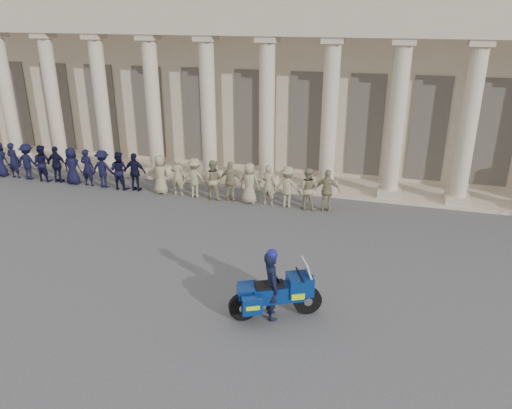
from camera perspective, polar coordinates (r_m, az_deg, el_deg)
The scene contains 5 objects.
ground at distance 14.51m, azimuth -2.31°, elevation -8.64°, with size 90.00×90.00×0.00m, color #4A4A4D.
building at distance 27.06m, azimuth 7.95°, elevation 15.44°, with size 40.00×12.50×9.00m.
officer_rank at distance 21.84m, azimuth -13.99°, elevation 3.65°, with size 17.61×0.63×1.65m.
motorcycle at distance 12.64m, azimuth 2.37°, elevation -10.09°, with size 2.20×1.50×1.53m.
rider at distance 12.47m, azimuth 1.80°, elevation -9.08°, with size 0.68×0.78×1.90m.
Camera 1 is at (4.11, -11.86, 7.27)m, focal length 35.00 mm.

